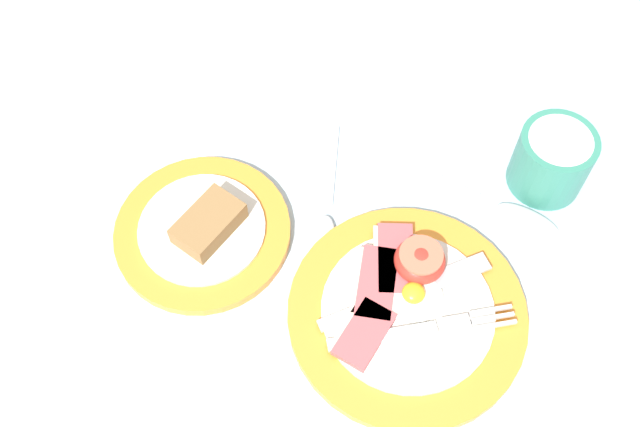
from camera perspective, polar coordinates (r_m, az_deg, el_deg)
name	(u,v)px	position (r m, az deg, el deg)	size (l,w,h in m)	color
ground_plane	(333,319)	(0.75, 1.00, -8.07)	(3.00, 3.00, 0.00)	#A3BCD1
breakfast_plate	(406,306)	(0.75, 6.56, -7.00)	(0.24, 0.24, 0.04)	orange
bread_plate	(203,230)	(0.79, -8.88, -1.29)	(0.19, 0.19, 0.04)	orange
sugar_cup	(552,159)	(0.83, 17.27, 3.96)	(0.08, 0.08, 0.07)	#337F6B
teaspoon_by_saucer	(504,209)	(0.83, 13.86, 0.34)	(0.19, 0.06, 0.01)	silver
teaspoon_near_cup	(325,222)	(0.80, 0.40, -0.65)	(0.06, 0.19, 0.01)	silver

